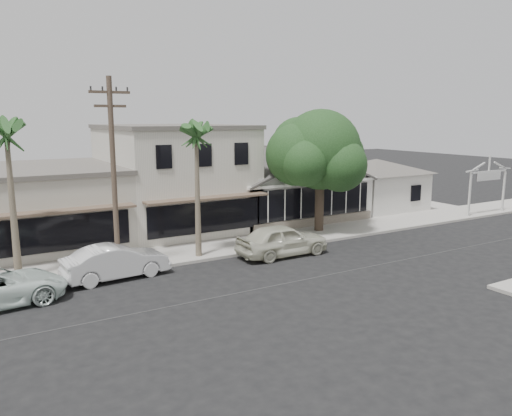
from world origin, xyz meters
TOP-DOWN VIEW (x-y plane):
  - ground at (0.00, 0.00)m, footprint 140.00×140.00m
  - sidewalk_north at (-8.00, 6.75)m, footprint 90.00×3.50m
  - corner_shop at (5.00, 12.47)m, footprint 10.40×8.60m
  - side_cottage at (13.20, 11.50)m, footprint 6.00×6.00m
  - arch_sign at (18.40, 5.30)m, footprint 4.12×0.12m
  - row_building_near at (-3.00, 13.50)m, footprint 8.00×10.00m
  - row_building_midnear at (-12.00, 13.50)m, footprint 10.00×10.00m
  - utility_pole at (-9.00, 5.20)m, footprint 1.80×0.24m
  - car_0 at (-0.69, 3.87)m, footprint 4.99×2.02m
  - car_1 at (-9.27, 4.52)m, footprint 4.82×2.03m
  - shade_tree at (4.26, 7.46)m, footprint 6.97×6.30m
  - palm_east at (-4.73, 5.61)m, footprint 2.78×2.78m
  - palm_mid at (-13.15, 6.26)m, footprint 3.00×3.00m

SIDE VIEW (x-z plane):
  - ground at x=0.00m, z-range 0.00..0.00m
  - sidewalk_north at x=-8.00m, z-range 0.00..0.15m
  - car_1 at x=-9.27m, z-range 0.00..1.55m
  - car_0 at x=-0.69m, z-range 0.00..1.70m
  - side_cottage at x=13.20m, z-range 0.00..3.00m
  - row_building_midnear at x=-12.00m, z-range 0.00..4.20m
  - corner_shop at x=5.00m, z-range 0.07..5.17m
  - arch_sign at x=18.40m, z-range 1.18..5.13m
  - row_building_near at x=-3.00m, z-range 0.00..6.50m
  - utility_pole at x=-9.00m, z-range 0.29..9.29m
  - shade_tree at x=4.26m, z-range 1.22..8.96m
  - palm_east at x=-4.73m, z-range 2.64..9.99m
  - palm_mid at x=-13.15m, z-range 2.70..10.28m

